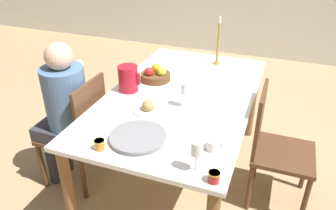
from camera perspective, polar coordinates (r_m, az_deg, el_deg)
ground_plane at (r=2.80m, az=1.91°, el=-12.04°), size 20.00×20.00×0.00m
dining_table at (r=2.42m, az=2.16°, el=-0.16°), size 1.02×1.74×0.76m
chair_person_side at (r=2.57m, az=-15.11°, el=-4.34°), size 0.42×0.42×0.89m
chair_opposite at (r=2.44m, az=17.97°, el=-6.73°), size 0.42×0.42×0.89m
person_seated at (r=2.49m, az=-17.71°, el=-0.07°), size 0.39×0.41×1.16m
red_pitcher at (r=2.41m, az=-6.95°, el=4.62°), size 0.17×0.14×0.19m
wine_glass_water at (r=2.16m, az=3.03°, el=2.68°), size 0.06×0.06×0.17m
wine_glass_juice at (r=1.60m, az=5.02°, el=-7.79°), size 0.06×0.06×0.18m
teacup_near_person at (r=1.80m, az=7.87°, el=-7.08°), size 0.13×0.13×0.07m
serving_tray at (r=1.89m, az=-5.24°, el=-5.62°), size 0.33×0.33×0.03m
bread_plate at (r=2.15m, az=-3.43°, el=-0.45°), size 0.20×0.20×0.09m
jam_jar_amber at (r=1.84m, az=-11.83°, el=-6.69°), size 0.06×0.06×0.06m
jam_jar_red at (r=1.61m, az=8.02°, el=-12.23°), size 0.06×0.06×0.06m
fruit_bowl at (r=2.58m, az=-2.17°, el=5.25°), size 0.23×0.23×0.12m
candlestick_tall at (r=2.88m, az=8.69°, el=10.22°), size 0.06×0.06×0.41m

